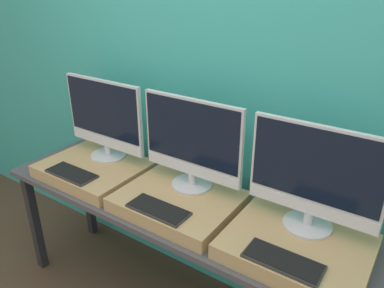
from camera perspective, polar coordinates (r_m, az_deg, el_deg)
wall_back at (r=1.98m, az=4.22°, el=8.96°), size 8.00×0.04×2.60m
workbench at (r=1.98m, az=-1.62°, el=-11.16°), size 2.16×0.57×0.75m
wooden_riser_left at (r=2.27m, az=-14.63°, el=-3.67°), size 0.58×0.47×0.07m
monitor_left at (r=2.23m, az=-13.18°, el=3.90°), size 0.56×0.21×0.47m
keyboard_left at (r=2.17m, az=-17.90°, el=-4.27°), size 0.30×0.13×0.01m
wooden_riser_center at (r=1.90m, az=-2.04°, el=-8.72°), size 0.58×0.47×0.07m
monitor_center at (r=1.85m, az=-0.03°, el=0.27°), size 0.56×0.21×0.47m
keyboard_center at (r=1.78m, az=-5.17°, el=-9.87°), size 0.30×0.13×0.01m
wooden_riser_right at (r=1.68m, az=15.65°, el=-14.85°), size 0.58×0.47×0.07m
monitor_right at (r=1.63m, az=18.18°, el=-4.74°), size 0.56×0.21×0.47m
keyboard_right at (r=1.54m, az=13.71°, el=-16.93°), size 0.30×0.13×0.01m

